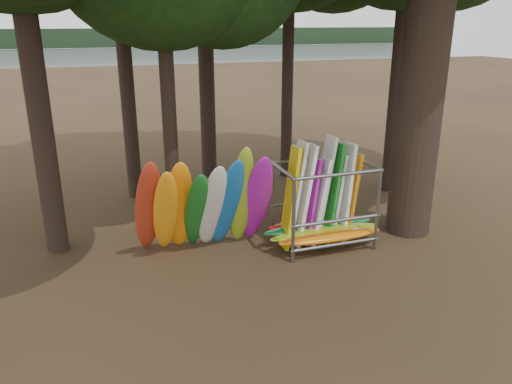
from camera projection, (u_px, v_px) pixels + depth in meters
name	position (u px, v px, depth m)	size (l,w,h in m)	color
ground	(283.00, 264.00, 12.18)	(120.00, 120.00, 0.00)	#47331E
lake	(115.00, 66.00, 65.89)	(160.00, 160.00, 0.00)	gray
far_shore	(99.00, 38.00, 109.99)	(160.00, 4.00, 4.00)	black
kayak_row	(204.00, 206.00, 12.29)	(3.46, 2.04, 3.04)	#B5321D
storage_rack	(323.00, 208.00, 12.99)	(3.16, 1.52, 2.87)	slate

